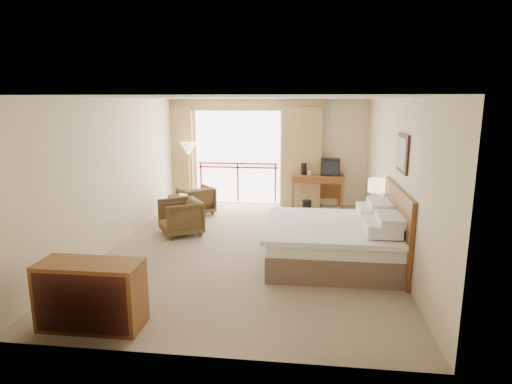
# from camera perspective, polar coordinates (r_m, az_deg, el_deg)

# --- Properties ---
(floor) EXTENTS (7.00, 7.00, 0.00)m
(floor) POSITION_cam_1_polar(r_m,az_deg,el_deg) (7.97, -0.74, -7.34)
(floor) COLOR gray
(floor) RESTS_ON ground
(ceiling) EXTENTS (7.00, 7.00, 0.00)m
(ceiling) POSITION_cam_1_polar(r_m,az_deg,el_deg) (7.52, -0.80, 12.46)
(ceiling) COLOR white
(ceiling) RESTS_ON wall_back
(wall_back) EXTENTS (5.00, 0.00, 5.00)m
(wall_back) POSITION_cam_1_polar(r_m,az_deg,el_deg) (11.08, 1.67, 5.31)
(wall_back) COLOR beige
(wall_back) RESTS_ON ground
(wall_front) EXTENTS (5.00, 0.00, 5.00)m
(wall_front) POSITION_cam_1_polar(r_m,az_deg,el_deg) (4.28, -7.08, -5.64)
(wall_front) COLOR beige
(wall_front) RESTS_ON ground
(wall_left) EXTENTS (0.00, 7.00, 7.00)m
(wall_left) POSITION_cam_1_polar(r_m,az_deg,el_deg) (8.34, -18.07, 2.51)
(wall_left) COLOR beige
(wall_left) RESTS_ON ground
(wall_right) EXTENTS (0.00, 7.00, 7.00)m
(wall_right) POSITION_cam_1_polar(r_m,az_deg,el_deg) (7.71, 17.99, 1.78)
(wall_right) COLOR beige
(wall_right) RESTS_ON ground
(balcony_door) EXTENTS (2.40, 0.00, 2.40)m
(balcony_door) POSITION_cam_1_polar(r_m,az_deg,el_deg) (11.18, -2.45, 4.59)
(balcony_door) COLOR white
(balcony_door) RESTS_ON wall_back
(balcony_railing) EXTENTS (2.09, 0.03, 1.02)m
(balcony_railing) POSITION_cam_1_polar(r_m,az_deg,el_deg) (11.21, -2.45, 2.61)
(balcony_railing) COLOR #AB0E13
(balcony_railing) RESTS_ON wall_back
(curtain_left) EXTENTS (1.00, 0.26, 2.50)m
(curtain_left) POSITION_cam_1_polar(r_m,az_deg,el_deg) (11.43, -10.77, 4.81)
(curtain_left) COLOR #987748
(curtain_left) RESTS_ON wall_back
(curtain_right) EXTENTS (1.00, 0.26, 2.50)m
(curtain_right) POSITION_cam_1_polar(r_m,az_deg,el_deg) (10.89, 6.06, 4.61)
(curtain_right) COLOR #987748
(curtain_right) RESTS_ON wall_back
(valance) EXTENTS (4.40, 0.22, 0.28)m
(valance) POSITION_cam_1_polar(r_m,az_deg,el_deg) (10.98, -2.60, 11.53)
(valance) COLOR #987748
(valance) RESTS_ON wall_back
(hvac_vent) EXTENTS (0.50, 0.04, 0.50)m
(hvac_vent) POSITION_cam_1_polar(r_m,az_deg,el_deg) (10.93, 8.60, 10.35)
(hvac_vent) COLOR silver
(hvac_vent) RESTS_ON wall_back
(bed) EXTENTS (2.13, 2.06, 0.97)m
(bed) POSITION_cam_1_polar(r_m,az_deg,el_deg) (7.23, 10.51, -6.44)
(bed) COLOR brown
(bed) RESTS_ON floor
(headboard) EXTENTS (0.06, 2.10, 1.30)m
(headboard) POSITION_cam_1_polar(r_m,az_deg,el_deg) (7.28, 18.20, -4.47)
(headboard) COLOR brown
(headboard) RESTS_ON wall_right
(framed_art) EXTENTS (0.04, 0.72, 0.60)m
(framed_art) POSITION_cam_1_polar(r_m,az_deg,el_deg) (7.05, 18.93, 4.92)
(framed_art) COLOR black
(framed_art) RESTS_ON wall_right
(nightstand) EXTENTS (0.43, 0.50, 0.59)m
(nightstand) POSITION_cam_1_polar(r_m,az_deg,el_deg) (8.77, 15.52, -3.95)
(nightstand) COLOR brown
(nightstand) RESTS_ON floor
(table_lamp) EXTENTS (0.32, 0.32, 0.56)m
(table_lamp) POSITION_cam_1_polar(r_m,az_deg,el_deg) (8.65, 15.74, 0.79)
(table_lamp) COLOR tan
(table_lamp) RESTS_ON nightstand
(phone) EXTENTS (0.20, 0.17, 0.07)m
(phone) POSITION_cam_1_polar(r_m,az_deg,el_deg) (8.54, 15.45, -2.08)
(phone) COLOR black
(phone) RESTS_ON nightstand
(desk) EXTENTS (1.30, 0.63, 0.85)m
(desk) POSITION_cam_1_polar(r_m,az_deg,el_deg) (10.87, 8.19, 1.38)
(desk) COLOR brown
(desk) RESTS_ON floor
(tv) EXTENTS (0.45, 0.36, 0.41)m
(tv) POSITION_cam_1_polar(r_m,az_deg,el_deg) (10.75, 9.86, 3.32)
(tv) COLOR black
(tv) RESTS_ON desk
(coffee_maker) EXTENTS (0.16, 0.16, 0.28)m
(coffee_maker) POSITION_cam_1_polar(r_m,az_deg,el_deg) (10.75, 6.38, 3.06)
(coffee_maker) COLOR black
(coffee_maker) RESTS_ON desk
(cup) EXTENTS (0.08, 0.08, 0.11)m
(cup) POSITION_cam_1_polar(r_m,az_deg,el_deg) (10.72, 7.17, 2.55)
(cup) COLOR white
(cup) RESTS_ON desk
(wastebasket) EXTENTS (0.30, 0.30, 0.31)m
(wastebasket) POSITION_cam_1_polar(r_m,az_deg,el_deg) (10.35, 6.71, -1.96)
(wastebasket) COLOR black
(wastebasket) RESTS_ON floor
(armchair_far) EXTENTS (1.03, 1.03, 0.67)m
(armchair_far) POSITION_cam_1_polar(r_m,az_deg,el_deg) (10.32, -7.97, -2.94)
(armchair_far) COLOR #44331D
(armchair_far) RESTS_ON floor
(armchair_near) EXTENTS (1.07, 1.06, 0.71)m
(armchair_near) POSITION_cam_1_polar(r_m,az_deg,el_deg) (8.84, -9.93, -5.56)
(armchair_near) COLOR #44331D
(armchair_near) RESTS_ON floor
(side_table) EXTENTS (0.52, 0.52, 0.57)m
(side_table) POSITION_cam_1_polar(r_m,az_deg,el_deg) (9.76, -10.15, -1.53)
(side_table) COLOR black
(side_table) RESTS_ON floor
(book) EXTENTS (0.24, 0.29, 0.02)m
(book) POSITION_cam_1_polar(r_m,az_deg,el_deg) (9.72, -10.19, -0.48)
(book) COLOR white
(book) RESTS_ON side_table
(floor_lamp) EXTENTS (0.41, 0.41, 1.62)m
(floor_lamp) POSITION_cam_1_polar(r_m,az_deg,el_deg) (11.07, -8.99, 5.39)
(floor_lamp) COLOR tan
(floor_lamp) RESTS_ON floor
(dresser) EXTENTS (1.21, 0.51, 0.81)m
(dresser) POSITION_cam_1_polar(r_m,az_deg,el_deg) (5.54, -21.15, -12.68)
(dresser) COLOR brown
(dresser) RESTS_ON floor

